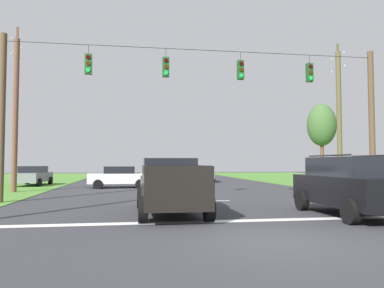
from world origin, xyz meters
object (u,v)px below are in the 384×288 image
Objects in this scene: suv_black at (350,184)px; distant_car_far_parked at (33,176)px; overhead_signal_span at (201,111)px; pickup_truck at (170,186)px; distant_car_oncoming at (201,173)px; distant_car_crossing_white at (119,177)px; utility_pole_near_left at (16,111)px; utility_pole_mid_right at (339,117)px; tree_roadside_right at (322,126)px.

suv_black is 1.09× the size of distant_car_far_parked.
overhead_signal_span is at bearing 123.27° from suv_black.
pickup_truck reaches higher than distant_car_oncoming.
overhead_signal_span reaches higher than distant_car_crossing_white.
distant_car_crossing_white is at bearing 27.85° from utility_pole_near_left.
utility_pole_near_left is at bearing 139.67° from suv_black.
utility_pole_mid_right reaches higher than distant_car_oncoming.
overhead_signal_span is at bearing -152.15° from utility_pole_mid_right.
pickup_truck reaches higher than distant_car_far_parked.
suv_black is 22.72m from distant_car_oncoming.
utility_pole_mid_right is 8.54m from tree_roadside_right.
utility_pole_near_left is at bearing -152.15° from distant_car_crossing_white.
pickup_truck is 0.55× the size of utility_pole_mid_right.
pickup_truck is 16.47m from utility_pole_mid_right.
utility_pole_mid_right is at bearing -18.58° from distant_car_far_parked.
pickup_truck is at bearing -62.54° from distant_car_far_parked.
utility_pole_near_left reaches higher than overhead_signal_span.
utility_pole_near_left is at bearing 149.55° from overhead_signal_span.
distant_car_far_parked is at bearing 161.42° from utility_pole_mid_right.
tree_roadside_right is (13.43, 13.52, 0.80)m from overhead_signal_span.
overhead_signal_span is at bearing -49.30° from distant_car_far_parked.
distant_car_oncoming is 0.44× the size of utility_pole_mid_right.
distant_car_oncoming is at bearing 15.64° from distant_car_far_parked.
overhead_signal_span is 11.84m from utility_pole_mid_right.
utility_pole_near_left reaches higher than tree_roadside_right.
distant_car_crossing_white is at bearing 165.58° from utility_pole_mid_right.
utility_pole_mid_right is (7.50, -11.08, 4.09)m from distant_car_oncoming.
utility_pole_near_left is (-13.30, -10.51, 4.14)m from distant_car_oncoming.
utility_pole_mid_right reaches higher than suv_black.
distant_car_far_parked is 0.62× the size of tree_roadside_right.
distant_car_crossing_white is (-4.25, 9.30, -3.52)m from overhead_signal_span.
distant_car_crossing_white is 7.50m from distant_car_far_parked.
distant_car_crossing_white is at bearing -27.02° from distant_car_far_parked.
utility_pole_mid_right is (10.45, 5.52, 0.56)m from overhead_signal_span.
tree_roadside_right is at bearing -16.37° from distant_car_oncoming.
utility_pole_near_left is at bearing -162.63° from tree_roadside_right.
suv_black is 0.68× the size of tree_roadside_right.
utility_pole_mid_right is at bearing 27.85° from overhead_signal_span.
pickup_truck is at bearing -103.01° from distant_car_oncoming.
suv_black is at bearing -51.55° from distant_car_far_parked.
distant_car_crossing_white is (-2.31, 13.89, -0.18)m from pickup_truck.
suv_black is at bearing -14.29° from pickup_truck.
distant_car_crossing_white is at bearing 99.43° from pickup_truck.
tree_roadside_right reaches higher than suv_black.
utility_pole_mid_right is (6.45, 11.62, 3.82)m from suv_black.
tree_roadside_right is (2.98, 8.00, 0.24)m from utility_pole_mid_right.
utility_pole_mid_right is at bearing 60.95° from suv_black.
distant_car_crossing_white is at bearing -166.59° from tree_roadside_right.
pickup_truck reaches higher than distant_car_crossing_white.
utility_pole_mid_right reaches higher than overhead_signal_span.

